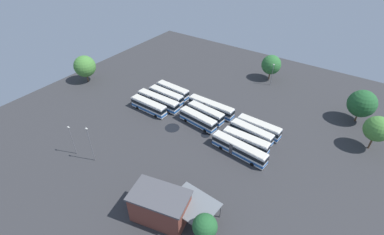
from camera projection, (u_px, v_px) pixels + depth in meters
The scene contains 25 objects.
ground_plane at pixel (201, 121), 80.62m from camera, with size 109.24×109.24×0.00m, color #333335.
bus_row0_slot0 at pixel (149, 106), 83.52m from camera, with size 12.03×2.83×3.53m.
bus_row0_slot1 at pixel (158, 101), 85.84m from camera, with size 14.41×2.72×3.53m.
bus_row0_slot2 at pixel (166, 96), 88.21m from camera, with size 12.01×3.00×3.53m.
bus_row0_slot3 at pixel (173, 91), 90.77m from camera, with size 11.69×3.19×3.53m.
bus_row1_slot1 at pixel (198, 120), 78.15m from camera, with size 11.66×3.86×3.53m.
bus_row1_slot2 at pixel (206, 113), 80.59m from camera, with size 11.42×3.58×3.53m.
bus_row1_slot3 at pixel (211, 107), 83.10m from camera, with size 14.43×2.83×3.53m.
bus_row2_slot0 at pixel (239, 149), 68.46m from camera, with size 14.55×3.80×3.53m.
bus_row2_slot1 at pixel (246, 141), 70.76m from camera, with size 12.06×2.70×3.53m.
bus_row2_slot2 at pixel (252, 133), 73.38m from camera, with size 11.76×3.58×3.53m.
bus_row2_slot3 at pixel (259, 128), 75.23m from camera, with size 11.89×2.98×3.53m.
depot_building at pixel (160, 206), 53.58m from camera, with size 12.14×8.89×6.43m.
maintenance_shelter at pixel (193, 205), 53.10m from camera, with size 9.28×7.58×3.98m.
lamp_post_far_corner at pixel (91, 144), 64.86m from camera, with size 0.56×0.28×9.74m.
lamp_post_by_building at pixel (72, 139), 67.17m from camera, with size 0.56×0.28×8.32m.
lamp_post_mid_lot at pixel (272, 74), 95.05m from camera, with size 0.56×0.28×7.66m.
tree_east_edge at pixel (85, 66), 96.31m from camera, with size 7.26×7.26×9.36m.
tree_south_edge at pixel (271, 65), 97.72m from camera, with size 6.65×6.65×8.88m.
tree_northeast at pixel (377, 129), 67.87m from camera, with size 6.23×6.23×9.28m.
tree_northwest at pixel (205, 226), 48.29m from camera, with size 4.41×4.41×7.07m.
tree_north_edge at pixel (362, 104), 77.34m from camera, with size 7.54×7.54×9.63m.
puddle_between_rows at pixel (205, 135), 75.61m from camera, with size 2.41×2.41×0.01m, color black.
puddle_front_lane at pixel (253, 125), 79.26m from camera, with size 1.79×1.79×0.01m, color black.
puddle_back_corner at pixel (172, 128), 78.13m from camera, with size 4.09×4.09×0.01m, color black.
Camera 1 is at (34.61, -54.60, 48.25)m, focal length 26.55 mm.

